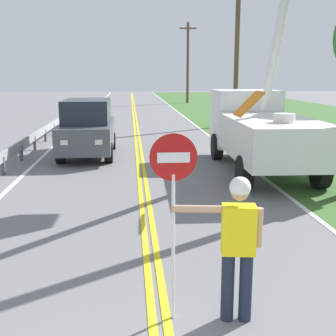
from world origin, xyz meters
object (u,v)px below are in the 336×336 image
at_px(utility_pole_far, 188,62).
at_px(flagger_worker, 237,240).
at_px(stop_sign_paddle, 173,186).
at_px(utility_pole_mid, 237,51).
at_px(utility_bucket_truck, 259,125).
at_px(oncoming_suv_nearest, 88,128).

bearing_deg(utility_pole_far, flagger_worker, -96.59).
distance_m(flagger_worker, stop_sign_paddle, 1.02).
xyz_separation_m(stop_sign_paddle, utility_pole_mid, (5.75, 20.95, 2.66)).
bearing_deg(flagger_worker, stop_sign_paddle, 172.49).
distance_m(flagger_worker, utility_bucket_truck, 9.17).
relative_size(flagger_worker, utility_pole_far, 0.22).
xyz_separation_m(flagger_worker, stop_sign_paddle, (-0.76, 0.10, 0.66)).
bearing_deg(stop_sign_paddle, utility_pole_mid, 74.65).
height_order(flagger_worker, utility_bucket_truck, utility_bucket_truck).
xyz_separation_m(flagger_worker, utility_pole_far, (4.95, 42.82, 3.33)).
bearing_deg(utility_bucket_truck, utility_pole_mid, 80.02).
height_order(oncoming_suv_nearest, utility_pole_mid, utility_pole_mid).
distance_m(oncoming_suv_nearest, utility_pole_far, 32.31).
distance_m(stop_sign_paddle, oncoming_suv_nearest, 11.75).
distance_m(flagger_worker, utility_pole_far, 43.24).
distance_m(utility_bucket_truck, oncoming_suv_nearest, 6.38).
xyz_separation_m(utility_bucket_truck, utility_pole_far, (2.13, 34.11, 2.94)).
height_order(utility_bucket_truck, oncoming_suv_nearest, utility_bucket_truck).
relative_size(flagger_worker, utility_pole_mid, 0.22).
height_order(flagger_worker, utility_pole_mid, utility_pole_mid).
relative_size(stop_sign_paddle, utility_bucket_truck, 0.34).
xyz_separation_m(flagger_worker, utility_pole_mid, (4.99, 21.05, 3.32)).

